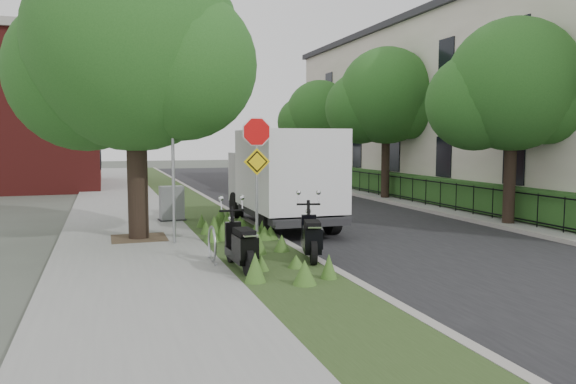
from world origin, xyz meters
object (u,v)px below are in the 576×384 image
at_px(sign_assembly, 257,155).
at_px(scooter_far, 312,241).
at_px(scooter_near, 242,250).
at_px(box_truck, 283,174).
at_px(utility_cabinet, 172,204).

distance_m(sign_assembly, scooter_far, 2.57).
height_order(scooter_near, scooter_far, scooter_far).
bearing_deg(box_truck, utility_cabinet, 148.18).
relative_size(sign_assembly, box_truck, 0.57).
xyz_separation_m(sign_assembly, utility_cabinet, (-1.40, 5.26, -1.68)).
bearing_deg(utility_cabinet, scooter_near, -86.10).
distance_m(scooter_far, box_truck, 5.23).
bearing_deg(scooter_far, sign_assembly, 113.84).
height_order(scooter_near, utility_cabinet, utility_cabinet).
xyz_separation_m(scooter_near, utility_cabinet, (-0.51, 7.44, 0.11)).
bearing_deg(scooter_near, box_truck, 64.85).
height_order(scooter_far, utility_cabinet, utility_cabinet).
bearing_deg(scooter_far, utility_cabinet, 107.18).
xyz_separation_m(scooter_far, box_truck, (0.95, 5.02, 1.11)).
distance_m(scooter_far, utility_cabinet, 7.27).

